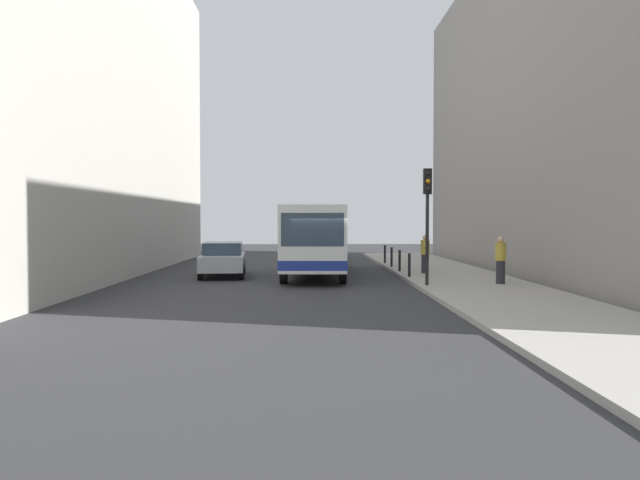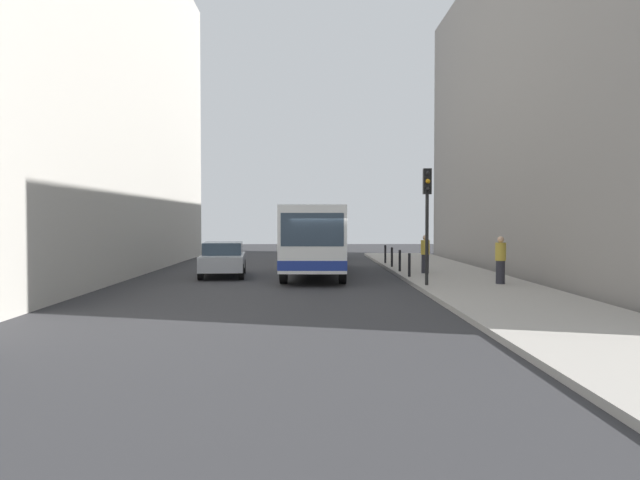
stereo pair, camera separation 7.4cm
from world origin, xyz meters
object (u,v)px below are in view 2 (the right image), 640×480
object	(u,v)px
car_beside_bus	(223,258)
bollard_near	(409,265)
pedestrian_mid_sidewalk	(425,254)
bus	(315,236)
pedestrian_near_signal	(500,260)
bollard_far	(392,257)
traffic_light	(427,204)
car_behind_bus	(322,246)
bollard_farthest	(385,254)
bollard_mid	(400,261)

from	to	relation	value
car_beside_bus	bollard_near	size ratio (longest dim) A/B	4.76
pedestrian_mid_sidewalk	bus	bearing A→B (deg)	-57.83
bollard_near	pedestrian_near_signal	distance (m)	4.06
bollard_near	bus	bearing A→B (deg)	144.12
bus	bollard_far	bearing A→B (deg)	-143.60
bus	traffic_light	xyz separation A→B (m)	(3.90, -6.05, 1.28)
car_behind_bus	bollard_near	size ratio (longest dim) A/B	4.74
car_beside_bus	bollard_far	bearing A→B (deg)	-160.01
bollard_near	bollard_farthest	bearing A→B (deg)	90.00
car_beside_bus	bollard_farthest	xyz separation A→B (m)	(7.77, 6.23, -0.16)
car_beside_bus	pedestrian_near_signal	xyz separation A→B (m)	(10.60, -4.80, 0.22)
car_beside_bus	car_behind_bus	distance (m)	13.04
car_beside_bus	traffic_light	world-z (taller)	traffic_light
bollard_near	traffic_light	bearing A→B (deg)	-88.26
traffic_light	car_behind_bus	bearing A→B (deg)	100.87
bollard_near	pedestrian_near_signal	bearing A→B (deg)	-45.64
bus	pedestrian_near_signal	distance (m)	8.74
pedestrian_mid_sidewalk	bollard_far	bearing A→B (deg)	-121.14
bollard_farthest	car_beside_bus	bearing A→B (deg)	-141.27
car_beside_bus	bollard_near	bearing A→B (deg)	161.85
traffic_light	bollard_far	bearing A→B (deg)	90.66
bollard_mid	car_behind_bus	bearing A→B (deg)	105.87
bollard_farthest	pedestrian_mid_sidewalk	bearing A→B (deg)	-81.50
car_behind_bus	bollard_near	world-z (taller)	car_behind_bus
car_beside_bus	traffic_light	bearing A→B (deg)	142.18
car_behind_bus	pedestrian_near_signal	xyz separation A→B (m)	(6.08, -17.03, 0.22)
bollard_near	pedestrian_mid_sidewalk	xyz separation A→B (m)	(0.96, 1.73, 0.34)
bollard_far	pedestrian_mid_sidewalk	bearing A→B (deg)	-75.48
bus	pedestrian_mid_sidewalk	size ratio (longest dim) A/B	6.74
traffic_light	bollard_farthest	distance (m)	11.67
bollard_far	pedestrian_mid_sidewalk	distance (m)	3.83
bus	bollard_near	distance (m)	4.82
traffic_light	bollard_mid	world-z (taller)	traffic_light
traffic_light	pedestrian_near_signal	xyz separation A→B (m)	(2.73, 0.40, -2.00)
bollard_near	bollard_far	xyz separation A→B (m)	(0.00, 5.42, 0.00)
bollard_mid	pedestrian_mid_sidewalk	world-z (taller)	pedestrian_mid_sidewalk
traffic_light	pedestrian_mid_sidewalk	xyz separation A→B (m)	(0.86, 5.02, -2.04)
bus	traffic_light	size ratio (longest dim) A/B	2.70
bollard_near	pedestrian_mid_sidewalk	distance (m)	2.00
car_beside_bus	bollard_far	world-z (taller)	car_beside_bus
bollard_near	bollard_farthest	xyz separation A→B (m)	(0.00, 8.13, 0.00)
bollard_mid	bollard_far	world-z (taller)	same
pedestrian_near_signal	traffic_light	bearing A→B (deg)	131.70
traffic_light	bollard_farthest	bearing A→B (deg)	90.50
bus	car_beside_bus	distance (m)	4.16
car_behind_bus	traffic_light	world-z (taller)	traffic_light
car_behind_bus	pedestrian_mid_sidewalk	world-z (taller)	pedestrian_mid_sidewalk
car_beside_bus	traffic_light	size ratio (longest dim) A/B	1.10
car_behind_bus	bollard_farthest	distance (m)	6.83
bollard_near	pedestrian_near_signal	world-z (taller)	pedestrian_near_signal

